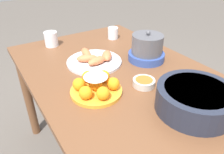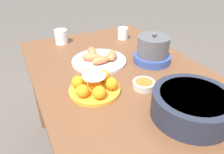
{
  "view_description": "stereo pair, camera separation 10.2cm",
  "coord_description": "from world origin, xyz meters",
  "px_view_note": "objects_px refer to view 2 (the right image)",
  "views": [
    {
      "loc": [
        0.76,
        -0.57,
        1.31
      ],
      "look_at": [
        0.02,
        -0.1,
        0.78
      ],
      "focal_mm": 35.0,
      "sensor_mm": 36.0,
      "label": 1
    },
    {
      "loc": [
        0.81,
        -0.48,
        1.31
      ],
      "look_at": [
        0.02,
        -0.1,
        0.78
      ],
      "focal_mm": 35.0,
      "sensor_mm": 36.0,
      "label": 2
    }
  ],
  "objects_px": {
    "serving_bowl": "(192,105)",
    "warming_pot": "(153,50)",
    "cup_far": "(123,33)",
    "dining_table": "(127,93)",
    "sauce_bowl": "(144,84)",
    "seafood_platter": "(99,59)",
    "cup_near": "(61,37)",
    "cake_plate": "(94,85)"
  },
  "relations": [
    {
      "from": "seafood_platter",
      "to": "cup_near",
      "type": "bearing_deg",
      "value": -161.61
    },
    {
      "from": "dining_table",
      "to": "sauce_bowl",
      "type": "height_order",
      "value": "sauce_bowl"
    },
    {
      "from": "cup_near",
      "to": "warming_pot",
      "type": "bearing_deg",
      "value": 38.48
    },
    {
      "from": "serving_bowl",
      "to": "sauce_bowl",
      "type": "xyz_separation_m",
      "value": [
        -0.24,
        -0.05,
        -0.04
      ]
    },
    {
      "from": "sauce_bowl",
      "to": "warming_pot",
      "type": "xyz_separation_m",
      "value": [
        -0.2,
        0.19,
        0.05
      ]
    },
    {
      "from": "warming_pot",
      "to": "dining_table",
      "type": "bearing_deg",
      "value": -65.97
    },
    {
      "from": "dining_table",
      "to": "cup_far",
      "type": "bearing_deg",
      "value": 154.39
    },
    {
      "from": "serving_bowl",
      "to": "cup_far",
      "type": "distance_m",
      "value": 0.85
    },
    {
      "from": "dining_table",
      "to": "cup_near",
      "type": "distance_m",
      "value": 0.63
    },
    {
      "from": "dining_table",
      "to": "serving_bowl",
      "type": "bearing_deg",
      "value": 12.49
    },
    {
      "from": "seafood_platter",
      "to": "cup_near",
      "type": "distance_m",
      "value": 0.38
    },
    {
      "from": "dining_table",
      "to": "serving_bowl",
      "type": "distance_m",
      "value": 0.39
    },
    {
      "from": "sauce_bowl",
      "to": "seafood_platter",
      "type": "xyz_separation_m",
      "value": [
        -0.33,
        -0.08,
        0.0
      ]
    },
    {
      "from": "cake_plate",
      "to": "warming_pot",
      "type": "bearing_deg",
      "value": 108.26
    },
    {
      "from": "cake_plate",
      "to": "cup_near",
      "type": "distance_m",
      "value": 0.62
    },
    {
      "from": "dining_table",
      "to": "cup_far",
      "type": "distance_m",
      "value": 0.55
    },
    {
      "from": "dining_table",
      "to": "warming_pot",
      "type": "distance_m",
      "value": 0.28
    },
    {
      "from": "cup_far",
      "to": "serving_bowl",
      "type": "bearing_deg",
      "value": -10.29
    },
    {
      "from": "sauce_bowl",
      "to": "warming_pot",
      "type": "height_order",
      "value": "warming_pot"
    },
    {
      "from": "cake_plate",
      "to": "cup_far",
      "type": "height_order",
      "value": "cake_plate"
    },
    {
      "from": "cup_near",
      "to": "cup_far",
      "type": "relative_size",
      "value": 1.19
    },
    {
      "from": "sauce_bowl",
      "to": "serving_bowl",
      "type": "bearing_deg",
      "value": 12.63
    },
    {
      "from": "warming_pot",
      "to": "cup_far",
      "type": "bearing_deg",
      "value": 177.0
    },
    {
      "from": "cup_far",
      "to": "dining_table",
      "type": "bearing_deg",
      "value": -25.61
    },
    {
      "from": "serving_bowl",
      "to": "dining_table",
      "type": "bearing_deg",
      "value": -167.51
    },
    {
      "from": "cup_far",
      "to": "cup_near",
      "type": "bearing_deg",
      "value": -104.41
    },
    {
      "from": "serving_bowl",
      "to": "cup_near",
      "type": "xyz_separation_m",
      "value": [
        -0.94,
        -0.26,
        -0.01
      ]
    },
    {
      "from": "cake_plate",
      "to": "seafood_platter",
      "type": "height_order",
      "value": "cake_plate"
    },
    {
      "from": "dining_table",
      "to": "warming_pot",
      "type": "height_order",
      "value": "warming_pot"
    },
    {
      "from": "sauce_bowl",
      "to": "dining_table",
      "type": "bearing_deg",
      "value": -167.83
    },
    {
      "from": "cup_near",
      "to": "cup_far",
      "type": "height_order",
      "value": "cup_near"
    },
    {
      "from": "serving_bowl",
      "to": "warming_pot",
      "type": "xyz_separation_m",
      "value": [
        -0.45,
        0.13,
        0.02
      ]
    },
    {
      "from": "dining_table",
      "to": "sauce_bowl",
      "type": "relative_size",
      "value": 13.62
    },
    {
      "from": "serving_bowl",
      "to": "cup_far",
      "type": "xyz_separation_m",
      "value": [
        -0.83,
        0.15,
        -0.01
      ]
    },
    {
      "from": "dining_table",
      "to": "cup_near",
      "type": "relative_size",
      "value": 15.25
    },
    {
      "from": "cup_near",
      "to": "warming_pot",
      "type": "distance_m",
      "value": 0.63
    },
    {
      "from": "cup_near",
      "to": "seafood_platter",
      "type": "bearing_deg",
      "value": 18.39
    },
    {
      "from": "cup_far",
      "to": "cake_plate",
      "type": "bearing_deg",
      "value": -39.25
    },
    {
      "from": "serving_bowl",
      "to": "warming_pot",
      "type": "bearing_deg",
      "value": 163.68
    },
    {
      "from": "seafood_platter",
      "to": "cup_far",
      "type": "distance_m",
      "value": 0.39
    },
    {
      "from": "cup_near",
      "to": "warming_pot",
      "type": "relative_size",
      "value": 0.45
    },
    {
      "from": "sauce_bowl",
      "to": "cake_plate",
      "type": "bearing_deg",
      "value": -107.99
    }
  ]
}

